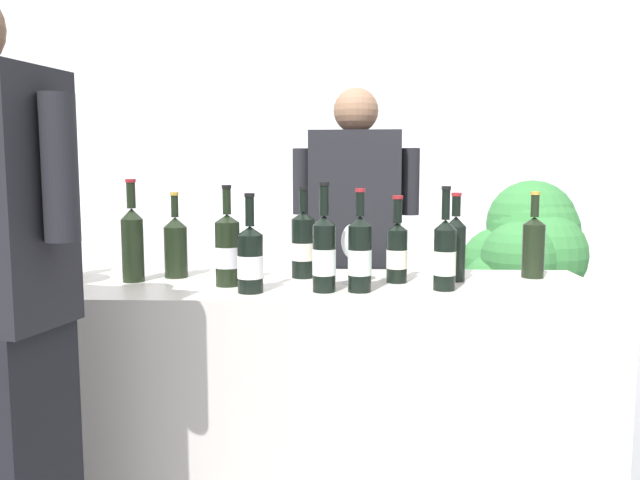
{
  "coord_description": "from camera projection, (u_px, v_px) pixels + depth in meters",
  "views": [
    {
      "loc": [
        0.18,
        -2.15,
        1.3
      ],
      "look_at": [
        0.1,
        0.0,
        1.05
      ],
      "focal_mm": 35.43,
      "sensor_mm": 36.0,
      "label": 1
    }
  ],
  "objects": [
    {
      "name": "wall_back",
      "position": [
        318.0,
        155.0,
        4.72
      ],
      "size": [
        8.0,
        0.1,
        2.8
      ],
      "primitive_type": "cube",
      "color": "white",
      "rests_on": "ground_plane"
    },
    {
      "name": "counter",
      "position": [
        291.0,
        408.0,
        2.24
      ],
      "size": [
        2.12,
        0.61,
        0.9
      ],
      "primitive_type": "cube",
      "color": "beige",
      "rests_on": "ground_plane"
    },
    {
      "name": "wine_bottle_0",
      "position": [
        324.0,
        253.0,
        2.02
      ],
      "size": [
        0.08,
        0.08,
        0.35
      ],
      "color": "black",
      "rests_on": "counter"
    },
    {
      "name": "wine_bottle_1",
      "position": [
        176.0,
        246.0,
        2.29
      ],
      "size": [
        0.08,
        0.08,
        0.31
      ],
      "color": "black",
      "rests_on": "counter"
    },
    {
      "name": "wine_bottle_2",
      "position": [
        67.0,
        244.0,
        2.29
      ],
      "size": [
        0.08,
        0.08,
        0.34
      ],
      "color": "black",
      "rests_on": "counter"
    },
    {
      "name": "wine_bottle_3",
      "position": [
        227.0,
        250.0,
        2.12
      ],
      "size": [
        0.08,
        0.08,
        0.34
      ],
      "color": "black",
      "rests_on": "counter"
    },
    {
      "name": "wine_bottle_4",
      "position": [
        455.0,
        246.0,
        2.21
      ],
      "size": [
        0.07,
        0.07,
        0.31
      ],
      "color": "black",
      "rests_on": "counter"
    },
    {
      "name": "wine_bottle_5",
      "position": [
        445.0,
        255.0,
        2.05
      ],
      "size": [
        0.07,
        0.07,
        0.34
      ],
      "color": "black",
      "rests_on": "counter"
    },
    {
      "name": "wine_bottle_6",
      "position": [
        133.0,
        242.0,
        2.2
      ],
      "size": [
        0.08,
        0.08,
        0.36
      ],
      "color": "black",
      "rests_on": "counter"
    },
    {
      "name": "wine_bottle_7",
      "position": [
        533.0,
        245.0,
        2.28
      ],
      "size": [
        0.08,
        0.08,
        0.31
      ],
      "color": "black",
      "rests_on": "counter"
    },
    {
      "name": "wine_bottle_8",
      "position": [
        250.0,
        259.0,
        2.01
      ],
      "size": [
        0.08,
        0.08,
        0.32
      ],
      "color": "black",
      "rests_on": "counter"
    },
    {
      "name": "wine_bottle_9",
      "position": [
        303.0,
        245.0,
        2.29
      ],
      "size": [
        0.09,
        0.09,
        0.33
      ],
      "color": "black",
      "rests_on": "counter"
    },
    {
      "name": "wine_bottle_10",
      "position": [
        360.0,
        254.0,
        2.02
      ],
      "size": [
        0.08,
        0.08,
        0.33
      ],
      "color": "black",
      "rests_on": "counter"
    },
    {
      "name": "wine_bottle_11",
      "position": [
        397.0,
        251.0,
        2.19
      ],
      "size": [
        0.07,
        0.07,
        0.3
      ],
      "color": "black",
      "rests_on": "counter"
    },
    {
      "name": "wine_glass",
      "position": [
        352.0,
        243.0,
        2.16
      ],
      "size": [
        0.08,
        0.08,
        0.21
      ],
      "color": "silver",
      "rests_on": "counter"
    },
    {
      "name": "ice_bucket",
      "position": [
        31.0,
        251.0,
        2.08
      ],
      "size": [
        0.23,
        0.23,
        0.24
      ],
      "color": "silver",
      "rests_on": "counter"
    },
    {
      "name": "person_server",
      "position": [
        355.0,
        283.0,
        2.76
      ],
      "size": [
        0.54,
        0.26,
        1.64
      ],
      "color": "black",
      "rests_on": "ground_plane"
    },
    {
      "name": "potted_shrub",
      "position": [
        524.0,
        259.0,
        3.17
      ],
      "size": [
        0.63,
        0.63,
        1.24
      ],
      "color": "brown",
      "rests_on": "ground_plane"
    }
  ]
}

